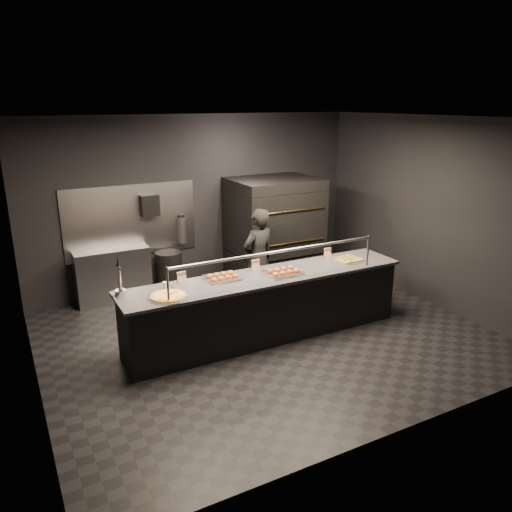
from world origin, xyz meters
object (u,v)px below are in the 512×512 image
Objects in this scene: fire_extinguisher at (182,230)px; trash_bin at (169,273)px; slider_tray_a at (222,277)px; prep_shelf at (113,276)px; round_pizza at (168,296)px; worker at (258,259)px; pizza_oven at (274,231)px; beer_tap at (120,284)px; service_counter at (267,306)px; square_pizza at (348,259)px; slider_tray_b at (283,272)px; towel_dispenser at (149,205)px.

trash_bin is at bearing -151.16° from fire_extinguisher.
prep_shelf is at bearing 114.74° from slider_tray_a.
worker is (1.86, 1.15, -0.12)m from round_pizza.
pizza_oven is 3.34m from round_pizza.
prep_shelf is at bearing 80.70° from beer_tap.
service_counter is at bearing 5.45° from round_pizza.
service_counter is at bearing -179.97° from square_pizza.
slider_tray_b is (-0.97, -1.96, -0.02)m from pizza_oven.
fire_extinguisher is at bearing 98.30° from service_counter.
slider_tray_a is 0.29× the size of worker.
fire_extinguisher is at bearing 1.04° from towel_dispenser.
fire_extinguisher is 0.67× the size of trash_bin.
fire_extinguisher is 2.52m from slider_tray_b.
trash_bin is (-1.88, 0.32, -0.59)m from pizza_oven.
towel_dispenser is at bearing 64.56° from beer_tap.
pizza_oven is at bearing -13.14° from towel_dispenser.
square_pizza reaches higher than round_pizza.
beer_tap is 2.51m from worker.
service_counter reaches higher than fire_extinguisher.
worker is (1.01, 0.86, -0.14)m from slider_tray_a.
towel_dispenser reaches higher than prep_shelf.
service_counter is 2.05m from beer_tap.
pizza_oven is 1.59× the size of prep_shelf.
worker is (1.08, -1.21, 0.44)m from trash_bin.
beer_tap reaches higher than slider_tray_a.
beer_tap is 1.36m from slider_tray_a.
service_counter is 11.71× the size of towel_dispenser.
round_pizza is at bearing -32.76° from beer_tap.
beer_tap is at bearing -151.41° from pizza_oven.
beer_tap is (-1.60, -2.22, 0.01)m from fire_extinguisher.
beer_tap reaches higher than trash_bin.
service_counter is 0.79m from slider_tray_a.
pizza_oven is at bearing -144.89° from worker.
worker reaches higher than beer_tap.
worker reaches higher than fire_extinguisher.
prep_shelf is 2.56× the size of slider_tray_a.
beer_tap reaches higher than service_counter.
slider_tray_a is (-0.25, -2.25, -0.11)m from fire_extinguisher.
prep_shelf is 0.74× the size of worker.
prep_shelf reaches higher than trash_bin.
beer_tap is at bearing 6.07° from worker.
fire_extinguisher reaches higher than slider_tray_a.
fire_extinguisher is 1.16× the size of square_pizza.
towel_dispenser is 2.66m from round_pizza.
pizza_oven is 2.55× the size of trash_bin.
towel_dispenser is at bearing 5.71° from prep_shelf.
trash_bin is (-0.90, 2.28, -0.57)m from slider_tray_b.
service_counter is at bearing 54.77° from worker.
fire_extinguisher is at bearing 28.84° from trash_bin.
trash_bin is at bearing -37.30° from towel_dispenser.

